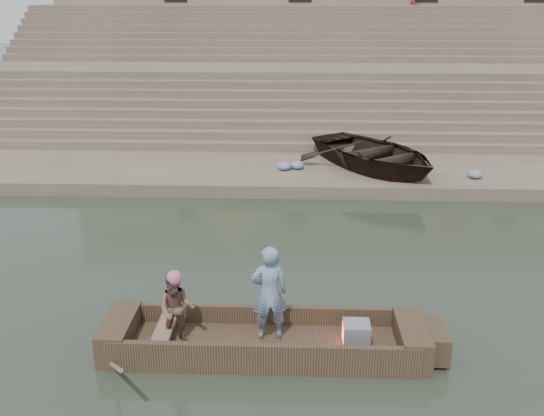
# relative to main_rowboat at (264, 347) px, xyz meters

# --- Properties ---
(ground) EXTENTS (120.00, 120.00, 0.00)m
(ground) POSITION_rel_main_rowboat_xyz_m (2.69, 2.01, -0.11)
(ground) COLOR #252E23
(ground) RESTS_ON ground
(lower_landing) EXTENTS (32.00, 4.00, 0.40)m
(lower_landing) POSITION_rel_main_rowboat_xyz_m (2.69, 10.01, 0.09)
(lower_landing) COLOR #816F5C
(lower_landing) RESTS_ON ground
(mid_landing) EXTENTS (32.00, 3.00, 2.80)m
(mid_landing) POSITION_rel_main_rowboat_xyz_m (2.69, 17.51, 1.29)
(mid_landing) COLOR #816F5C
(mid_landing) RESTS_ON ground
(upper_landing) EXTENTS (32.00, 3.00, 5.20)m
(upper_landing) POSITION_rel_main_rowboat_xyz_m (2.69, 24.51, 2.49)
(upper_landing) COLOR #816F5C
(upper_landing) RESTS_ON ground
(ghat_steps) EXTENTS (32.00, 11.00, 5.20)m
(ghat_steps) POSITION_rel_main_rowboat_xyz_m (2.69, 19.20, 1.69)
(ghat_steps) COLOR #816F5C
(ghat_steps) RESTS_ON ground
(main_rowboat) EXTENTS (5.00, 1.30, 0.22)m
(main_rowboat) POSITION_rel_main_rowboat_xyz_m (0.00, 0.00, 0.00)
(main_rowboat) COLOR brown
(main_rowboat) RESTS_ON ground
(rowboat_trim) EXTENTS (6.04, 2.63, 1.98)m
(rowboat_trim) POSITION_rel_main_rowboat_xyz_m (0.21, -0.01, 0.20)
(rowboat_trim) COLOR brown
(rowboat_trim) RESTS_ON ground
(standing_man) EXTENTS (0.69, 0.51, 1.75)m
(standing_man) POSITION_rel_main_rowboat_xyz_m (0.08, 0.15, 0.98)
(standing_man) COLOR navy
(standing_man) RESTS_ON main_rowboat
(rowing_man) EXTENTS (0.66, 0.53, 1.31)m
(rowing_man) POSITION_rel_main_rowboat_xyz_m (-1.49, -0.08, 0.76)
(rowing_man) COLOR #246D54
(rowing_man) RESTS_ON main_rowboat
(television) EXTENTS (0.46, 0.42, 0.40)m
(television) POSITION_rel_main_rowboat_xyz_m (1.58, -0.00, 0.31)
(television) COLOR gray
(television) RESTS_ON main_rowboat
(beached_rowboat) EXTENTS (5.89, 6.23, 1.05)m
(beached_rowboat) POSITION_rel_main_rowboat_xyz_m (3.11, 10.04, 0.82)
(beached_rowboat) COLOR #2D2116
(beached_rowboat) RESTS_ON lower_landing
(cloth_bundles) EXTENTS (13.14, 2.56, 0.26)m
(cloth_bundles) POSITION_rel_main_rowboat_xyz_m (6.15, 10.03, 0.42)
(cloth_bundles) COLOR #3F5999
(cloth_bundles) RESTS_ON lower_landing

